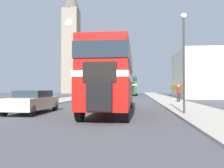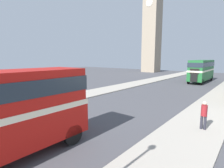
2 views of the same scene
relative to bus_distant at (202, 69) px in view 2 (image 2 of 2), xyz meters
name	(u,v)px [view 2 (image 2 of 2)]	position (x,y,z in m)	size (l,w,h in m)	color
bus_distant	(202,69)	(0.00, 0.00, 0.00)	(2.48, 10.27, 4.18)	#1E602D
pedestrian_walking	(204,114)	(5.65, -24.64, -1.35)	(0.37, 0.37, 1.81)	#282833
church_tower	(153,15)	(-18.90, 16.42, 15.64)	(4.93, 4.93, 35.55)	gray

